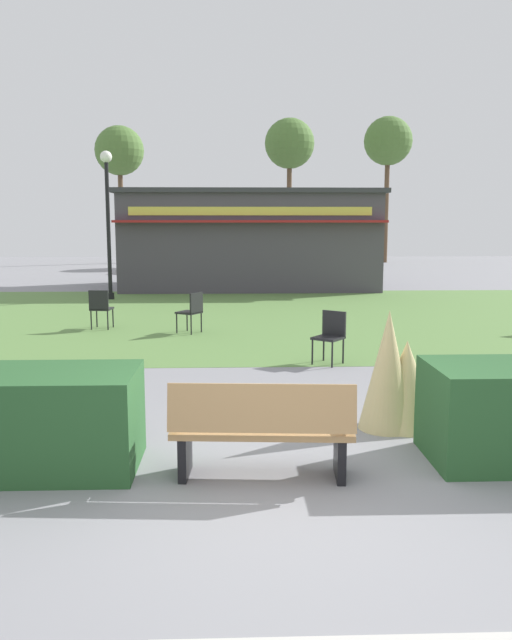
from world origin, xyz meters
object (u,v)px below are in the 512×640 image
at_px(park_bench, 262,430).
at_px(tree_right_bg, 290,145).
at_px(lamppost_far, 108,207).
at_px(tree_left_bg, 119,152).
at_px(cafe_chair_west, 331,333).
at_px(parked_car_center_slot, 293,259).
at_px(tree_center_bg, 388,142).
at_px(parked_car_west_slot, 179,259).
at_px(food_kiosk, 249,239).
at_px(cafe_chair_center, 192,309).
at_px(cafe_chair_east, 100,306).

xyz_separation_m(park_bench, tree_right_bg, (2.94, 31.67, 6.20)).
bearing_deg(lamppost_far, tree_left_bg, 98.33).
height_order(cafe_chair_west, tree_left_bg, tree_left_bg).
height_order(parked_car_center_slot, tree_center_bg, tree_center_bg).
xyz_separation_m(park_bench, lamppost_far, (-4.09, 14.49, 2.34)).
relative_size(lamppost_far, parked_car_west_slot, 1.07).
relative_size(park_bench, cafe_chair_west, 1.94).
distance_m(parked_car_west_slot, tree_left_bg, 9.89).
xyz_separation_m(parked_car_west_slot, tree_left_bg, (-3.87, 7.08, 5.72)).
bearing_deg(tree_center_bg, cafe_chair_west, -104.91).
xyz_separation_m(lamppost_far, parked_car_center_slot, (6.70, 11.02, -2.18)).
xyz_separation_m(food_kiosk, tree_left_bg, (-7.07, 14.30, 4.60)).
relative_size(food_kiosk, cafe_chair_center, 10.38).
relative_size(cafe_chair_east, cafe_chair_center, 1.00).
bearing_deg(cafe_chair_west, food_kiosk, 94.56).
xyz_separation_m(cafe_chair_center, parked_car_center_slot, (3.76, 17.41, 0.12)).
bearing_deg(cafe_chair_east, tree_right_bg, 74.94).
relative_size(park_bench, tree_left_bg, 0.22).
bearing_deg(food_kiosk, lamppost_far, -139.28).
bearing_deg(parked_car_west_slot, cafe_chair_east, -91.24).
bearing_deg(parked_car_west_slot, cafe_chair_west, -78.27).
height_order(park_bench, cafe_chair_west, park_bench).
xyz_separation_m(lamppost_far, tree_left_bg, (-2.65, 18.11, 3.54)).
height_order(cafe_chair_west, cafe_chair_center, same).
relative_size(cafe_chair_center, tree_right_bg, 0.11).
bearing_deg(lamppost_far, park_bench, -74.23).
bearing_deg(cafe_chair_west, tree_left_bg, 106.41).
relative_size(cafe_chair_west, cafe_chair_center, 1.00).
bearing_deg(cafe_chair_center, lamppost_far, 114.75).
relative_size(park_bench, cafe_chair_center, 1.94).
height_order(cafe_chair_west, cafe_chair_east, same).
height_order(park_bench, cafe_chair_east, park_bench).
height_order(lamppost_far, food_kiosk, lamppost_far).
relative_size(cafe_chair_west, tree_center_bg, 0.11).
xyz_separation_m(parked_car_center_slot, tree_left_bg, (-9.35, 7.08, 5.72)).
bearing_deg(cafe_chair_east, park_bench, -69.63).
bearing_deg(park_bench, tree_right_bg, 84.69).
relative_size(park_bench, lamppost_far, 0.38).
bearing_deg(cafe_chair_center, park_bench, -81.94).
bearing_deg(cafe_chair_east, cafe_chair_center, -16.28).
relative_size(cafe_chair_west, tree_left_bg, 0.11).
height_order(parked_car_west_slot, parked_car_center_slot, same).
bearing_deg(tree_center_bg, cafe_chair_east, -116.54).
bearing_deg(parked_car_center_slot, tree_center_bg, 49.63).
distance_m(cafe_chair_west, tree_center_bg, 29.45).
relative_size(cafe_chair_center, parked_car_west_slot, 0.21).
distance_m(park_bench, cafe_chair_center, 8.18).
bearing_deg(parked_car_west_slot, parked_car_center_slot, -0.02).
bearing_deg(tree_right_bg, parked_car_center_slot, -93.07).
bearing_deg(park_bench, parked_car_west_slot, 96.42).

